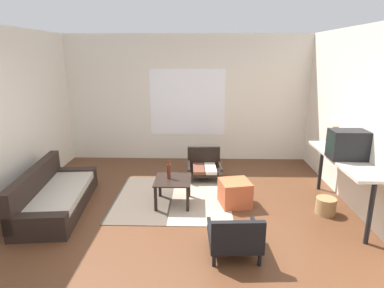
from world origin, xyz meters
The scene contains 14 objects.
ground_plane centered at (0.00, 0.00, 0.00)m, with size 7.80×7.80×0.00m, color #56331E.
far_wall_with_window centered at (0.00, 3.06, 1.35)m, with size 5.60×0.13×2.70m.
side_wall_right centered at (2.66, 0.30, 1.35)m, with size 0.12×6.60×2.70m, color silver.
area_rug centered at (-0.17, 0.88, 0.01)m, with size 1.87×1.83×0.01m.
couch centered at (-1.93, 0.45, 0.20)m, with size 0.96×1.98×0.65m.
coffee_table centered at (-0.14, 0.68, 0.33)m, with size 0.56×0.61×0.41m.
armchair_by_window centered at (0.36, 1.86, 0.24)m, with size 0.66×0.65×0.55m.
armchair_striped_foreground centered at (0.69, -0.69, 0.25)m, with size 0.63×0.65×0.55m.
ottoman_orange centered at (0.83, 0.67, 0.20)m, with size 0.45×0.45×0.39m, color #BC5633.
console_shelf centered at (2.36, 0.47, 0.78)m, with size 0.46×1.83×0.86m.
crt_television centered at (2.36, 0.42, 1.06)m, with size 0.51×0.33×0.41m.
clay_vase centered at (2.36, 0.91, 0.98)m, with size 0.25×0.25×0.36m.
glass_bottle centered at (-0.21, 0.72, 0.53)m, with size 0.06×0.06×0.29m.
wicker_basket centered at (2.15, 0.41, 0.12)m, with size 0.29×0.29×0.25m, color #9E7A4C.
Camera 1 is at (0.29, -4.07, 2.30)m, focal length 30.66 mm.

